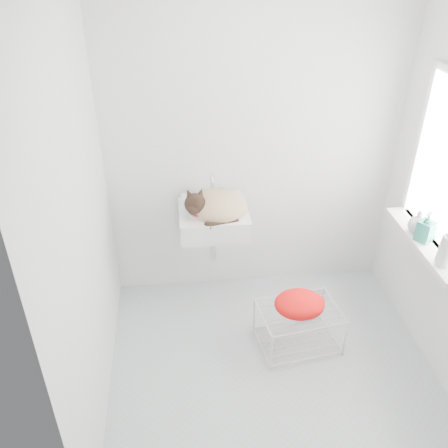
{
  "coord_description": "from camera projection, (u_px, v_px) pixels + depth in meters",
  "views": [
    {
      "loc": [
        -0.58,
        -2.25,
        2.6
      ],
      "look_at": [
        -0.28,
        0.5,
        0.88
      ],
      "focal_mm": 38.54,
      "sensor_mm": 36.0,
      "label": 1
    }
  ],
  "objects": [
    {
      "name": "floor",
      "position": [
        272.0,
        367.0,
        3.33
      ],
      "size": [
        2.2,
        2.0,
        0.02
      ],
      "primitive_type": "cube",
      "color": "#A8A9AA",
      "rests_on": "ground"
    },
    {
      "name": "bottle_b",
      "position": [
        423.0,
        240.0,
        3.14
      ],
      "size": [
        0.13,
        0.13,
        0.21
      ],
      "primitive_type": "imported",
      "rotation": [
        0.0,
        0.0,
        5.31
      ],
      "color": "#247062",
      "rests_on": "windowsill"
    },
    {
      "name": "back_wall",
      "position": [
        254.0,
        143.0,
        3.51
      ],
      "size": [
        2.2,
        0.02,
        2.5
      ],
      "primitive_type": "cube",
      "color": "white",
      "rests_on": "ground"
    },
    {
      "name": "windowsill",
      "position": [
        424.0,
        243.0,
        3.15
      ],
      "size": [
        0.16,
        0.88,
        0.04
      ],
      "primitive_type": "cube",
      "color": "white",
      "rests_on": "right_wall"
    },
    {
      "name": "bottle_c",
      "position": [
        416.0,
        232.0,
        3.23
      ],
      "size": [
        0.16,
        0.16,
        0.16
      ],
      "primitive_type": "imported",
      "rotation": [
        0.0,
        0.0,
        3.45
      ],
      "color": "silver",
      "rests_on": "windowsill"
    },
    {
      "name": "faucet",
      "position": [
        211.0,
        182.0,
        3.55
      ],
      "size": [
        0.18,
        0.13,
        0.18
      ],
      "primitive_type": null,
      "color": "silver",
      "rests_on": "sink"
    },
    {
      "name": "bottle_a",
      "position": [
        443.0,
        265.0,
        2.92
      ],
      "size": [
        0.11,
        0.11,
        0.24
      ],
      "primitive_type": "imported",
      "rotation": [
        0.0,
        0.0,
        6.14
      ],
      "color": "white",
      "rests_on": "windowsill"
    },
    {
      "name": "sink",
      "position": [
        213.0,
        210.0,
        3.47
      ],
      "size": [
        0.5,
        0.44,
        0.2
      ],
      "primitive_type": "cube",
      "color": "white",
      "rests_on": "back_wall"
    },
    {
      "name": "wire_rack",
      "position": [
        298.0,
        329.0,
        3.43
      ],
      "size": [
        0.59,
        0.45,
        0.32
      ],
      "primitive_type": "cube",
      "rotation": [
        0.0,
        0.0,
        0.14
      ],
      "color": "silver",
      "rests_on": "floor"
    },
    {
      "name": "left_wall",
      "position": [
        81.0,
        223.0,
        2.56
      ],
      "size": [
        0.02,
        2.0,
        2.5
      ],
      "primitive_type": "cube",
      "color": "white",
      "rests_on": "ground"
    },
    {
      "name": "cat",
      "position": [
        215.0,
        207.0,
        3.43
      ],
      "size": [
        0.45,
        0.36,
        0.28
      ],
      "rotation": [
        0.0,
        0.0,
        -0.03
      ],
      "color": "tan",
      "rests_on": "sink"
    },
    {
      "name": "towel",
      "position": [
        299.0,
        309.0,
        3.31
      ],
      "size": [
        0.36,
        0.26,
        0.14
      ],
      "primitive_type": "ellipsoid",
      "rotation": [
        0.0,
        0.0,
        -0.05
      ],
      "color": "red",
      "rests_on": "wire_rack"
    }
  ]
}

